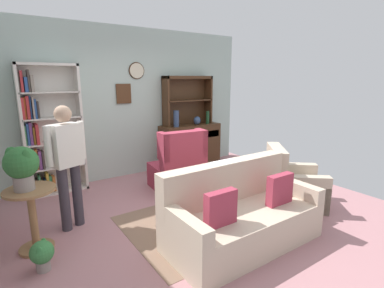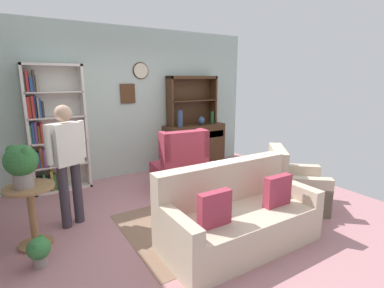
{
  "view_description": "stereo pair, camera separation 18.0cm",
  "coord_description": "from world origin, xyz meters",
  "px_view_note": "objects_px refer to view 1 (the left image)",
  "views": [
    {
      "loc": [
        -2.17,
        -3.13,
        1.87
      ],
      "look_at": [
        0.1,
        0.2,
        0.95
      ],
      "focal_mm": 26.99,
      "sensor_mm": 36.0,
      "label": 1
    },
    {
      "loc": [
        -2.02,
        -3.23,
        1.87
      ],
      "look_at": [
        0.1,
        0.2,
        0.95
      ],
      "focal_mm": 26.99,
      "sensor_mm": 36.0,
      "label": 2
    }
  ],
  "objects_px": {
    "bookshelf": "(48,133)",
    "potted_plant_small": "(42,254)",
    "sideboard_hutch": "(187,94)",
    "potted_plant_large": "(21,165)",
    "plant_stand": "(32,213)",
    "bottle_wine": "(208,117)",
    "book_stack": "(207,182)",
    "wingback_chair": "(179,168)",
    "couch_floral": "(240,216)",
    "person_reading": "(67,159)",
    "vase_tall": "(176,119)",
    "vase_round": "(197,120)",
    "armchair_floral": "(292,186)",
    "sideboard": "(190,144)",
    "coffee_table": "(203,192)"
  },
  "relations": [
    {
      "from": "bookshelf",
      "to": "potted_plant_small",
      "type": "relative_size",
      "value": 6.71
    },
    {
      "from": "sideboard_hutch",
      "to": "potted_plant_large",
      "type": "bearing_deg",
      "value": -151.58
    },
    {
      "from": "plant_stand",
      "to": "potted_plant_large",
      "type": "distance_m",
      "value": 0.55
    },
    {
      "from": "plant_stand",
      "to": "potted_plant_large",
      "type": "relative_size",
      "value": 1.53
    },
    {
      "from": "bottle_wine",
      "to": "book_stack",
      "type": "relative_size",
      "value": 1.42
    },
    {
      "from": "wingback_chair",
      "to": "potted_plant_large",
      "type": "relative_size",
      "value": 2.24
    },
    {
      "from": "couch_floral",
      "to": "person_reading",
      "type": "distance_m",
      "value": 2.19
    },
    {
      "from": "bookshelf",
      "to": "vase_tall",
      "type": "distance_m",
      "value": 2.32
    },
    {
      "from": "plant_stand",
      "to": "vase_round",
      "type": "bearing_deg",
      "value": 25.3
    },
    {
      "from": "vase_tall",
      "to": "book_stack",
      "type": "xyz_separation_m",
      "value": [
        -0.66,
        -1.9,
        -0.62
      ]
    },
    {
      "from": "armchair_floral",
      "to": "plant_stand",
      "type": "relative_size",
      "value": 1.5
    },
    {
      "from": "bottle_wine",
      "to": "armchair_floral",
      "type": "relative_size",
      "value": 0.25
    },
    {
      "from": "wingback_chair",
      "to": "armchair_floral",
      "type": "bearing_deg",
      "value": -52.57
    },
    {
      "from": "armchair_floral",
      "to": "person_reading",
      "type": "bearing_deg",
      "value": 158.73
    },
    {
      "from": "sideboard_hutch",
      "to": "person_reading",
      "type": "xyz_separation_m",
      "value": [
        -2.7,
        -1.44,
        -0.65
      ]
    },
    {
      "from": "bookshelf",
      "to": "book_stack",
      "type": "xyz_separation_m",
      "value": [
        1.65,
        -2.07,
        -0.55
      ]
    },
    {
      "from": "bookshelf",
      "to": "potted_plant_small",
      "type": "height_order",
      "value": "bookshelf"
    },
    {
      "from": "bookshelf",
      "to": "wingback_chair",
      "type": "xyz_separation_m",
      "value": [
        1.79,
        -1.09,
        -0.63
      ]
    },
    {
      "from": "sideboard",
      "to": "person_reading",
      "type": "bearing_deg",
      "value": -153.87
    },
    {
      "from": "bottle_wine",
      "to": "person_reading",
      "type": "xyz_separation_m",
      "value": [
        -3.09,
        -1.24,
        -0.15
      ]
    },
    {
      "from": "plant_stand",
      "to": "bookshelf",
      "type": "bearing_deg",
      "value": 75.15
    },
    {
      "from": "bottle_wine",
      "to": "coffee_table",
      "type": "height_order",
      "value": "bottle_wine"
    },
    {
      "from": "potted_plant_small",
      "to": "person_reading",
      "type": "xyz_separation_m",
      "value": [
        0.45,
        0.74,
        0.73
      ]
    },
    {
      "from": "potted_plant_small",
      "to": "book_stack",
      "type": "distance_m",
      "value": 2.12
    },
    {
      "from": "sideboard_hutch",
      "to": "wingback_chair",
      "type": "height_order",
      "value": "sideboard_hutch"
    },
    {
      "from": "armchair_floral",
      "to": "plant_stand",
      "type": "bearing_deg",
      "value": 166.06
    },
    {
      "from": "potted_plant_small",
      "to": "coffee_table",
      "type": "height_order",
      "value": "coffee_table"
    },
    {
      "from": "bookshelf",
      "to": "plant_stand",
      "type": "height_order",
      "value": "bookshelf"
    },
    {
      "from": "sideboard_hutch",
      "to": "plant_stand",
      "type": "distance_m",
      "value": 3.77
    },
    {
      "from": "bottle_wine",
      "to": "armchair_floral",
      "type": "distance_m",
      "value": 2.49
    },
    {
      "from": "vase_tall",
      "to": "bottle_wine",
      "type": "height_order",
      "value": "vase_tall"
    },
    {
      "from": "potted_plant_small",
      "to": "coffee_table",
      "type": "bearing_deg",
      "value": 1.4
    },
    {
      "from": "coffee_table",
      "to": "armchair_floral",
      "type": "bearing_deg",
      "value": -17.87
    },
    {
      "from": "bottle_wine",
      "to": "potted_plant_small",
      "type": "distance_m",
      "value": 4.15
    },
    {
      "from": "vase_round",
      "to": "potted_plant_large",
      "type": "xyz_separation_m",
      "value": [
        -3.34,
        -1.56,
        -0.01
      ]
    },
    {
      "from": "bookshelf",
      "to": "bottle_wine",
      "type": "bearing_deg",
      "value": -3.21
    },
    {
      "from": "sideboard_hutch",
      "to": "person_reading",
      "type": "distance_m",
      "value": 3.13
    },
    {
      "from": "vase_round",
      "to": "sideboard_hutch",
      "type": "bearing_deg",
      "value": 126.48
    },
    {
      "from": "sideboard_hutch",
      "to": "bottle_wine",
      "type": "xyz_separation_m",
      "value": [
        0.39,
        -0.2,
        -0.5
      ]
    },
    {
      "from": "sideboard_hutch",
      "to": "book_stack",
      "type": "height_order",
      "value": "sideboard_hutch"
    },
    {
      "from": "bookshelf",
      "to": "person_reading",
      "type": "bearing_deg",
      "value": -89.83
    },
    {
      "from": "coffee_table",
      "to": "vase_round",
      "type": "bearing_deg",
      "value": 56.85
    },
    {
      "from": "wingback_chair",
      "to": "potted_plant_small",
      "type": "height_order",
      "value": "wingback_chair"
    },
    {
      "from": "sideboard_hutch",
      "to": "wingback_chair",
      "type": "bearing_deg",
      "value": -129.37
    },
    {
      "from": "vase_tall",
      "to": "plant_stand",
      "type": "xyz_separation_m",
      "value": [
        -2.77,
        -1.54,
        -0.64
      ]
    },
    {
      "from": "sideboard_hutch",
      "to": "wingback_chair",
      "type": "relative_size",
      "value": 1.05
    },
    {
      "from": "coffee_table",
      "to": "book_stack",
      "type": "height_order",
      "value": "book_stack"
    },
    {
      "from": "potted_plant_large",
      "to": "wingback_chair",
      "type": "bearing_deg",
      "value": 15.18
    },
    {
      "from": "sideboard",
      "to": "coffee_table",
      "type": "height_order",
      "value": "sideboard"
    },
    {
      "from": "plant_stand",
      "to": "person_reading",
      "type": "distance_m",
      "value": 0.72
    }
  ]
}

